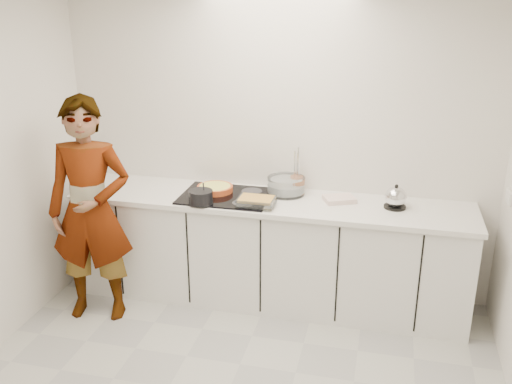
% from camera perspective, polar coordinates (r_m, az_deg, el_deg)
% --- Properties ---
extents(wall_back, '(3.60, 0.00, 2.60)m').
position_cam_1_polar(wall_back, '(4.75, 2.15, 4.99)').
color(wall_back, silver).
rests_on(wall_back, ground).
extents(base_cabinets, '(3.20, 0.58, 0.87)m').
position_cam_1_polar(base_cabinets, '(4.76, 1.24, -6.10)').
color(base_cabinets, white).
rests_on(base_cabinets, floor).
extents(countertop, '(3.24, 0.64, 0.04)m').
position_cam_1_polar(countertop, '(4.58, 1.28, -0.98)').
color(countertop, white).
rests_on(countertop, base_cabinets).
extents(hob, '(0.72, 0.54, 0.01)m').
position_cam_1_polar(hob, '(4.63, -3.00, -0.39)').
color(hob, black).
rests_on(hob, countertop).
extents(tart_dish, '(0.31, 0.31, 0.05)m').
position_cam_1_polar(tart_dish, '(4.71, -4.13, 0.38)').
color(tart_dish, '#C54D21').
rests_on(tart_dish, hob).
extents(saucepan, '(0.20, 0.20, 0.18)m').
position_cam_1_polar(saucepan, '(4.45, -5.54, -0.49)').
color(saucepan, black).
rests_on(saucepan, hob).
extents(baking_dish, '(0.29, 0.21, 0.06)m').
position_cam_1_polar(baking_dish, '(4.42, 0.04, -0.88)').
color(baking_dish, silver).
rests_on(baking_dish, hob).
extents(mixing_bowl, '(0.31, 0.31, 0.14)m').
position_cam_1_polar(mixing_bowl, '(4.67, 3.03, 0.57)').
color(mixing_bowl, silver).
rests_on(mixing_bowl, countertop).
extents(tea_towel, '(0.29, 0.25, 0.04)m').
position_cam_1_polar(tea_towel, '(4.57, 8.32, -0.70)').
color(tea_towel, white).
rests_on(tea_towel, countertop).
extents(kettle, '(0.18, 0.18, 0.19)m').
position_cam_1_polar(kettle, '(4.50, 13.78, -0.59)').
color(kettle, black).
rests_on(kettle, countertop).
extents(utensil_crock, '(0.11, 0.11, 0.13)m').
position_cam_1_polar(utensil_crock, '(4.72, 4.07, 0.73)').
color(utensil_crock, orange).
rests_on(utensil_crock, countertop).
extents(cook, '(0.72, 0.54, 1.78)m').
position_cam_1_polar(cook, '(4.56, -16.21, -1.85)').
color(cook, white).
rests_on(cook, floor).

